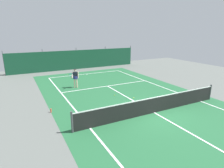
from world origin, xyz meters
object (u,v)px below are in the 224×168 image
(tennis_net, at_px, (155,105))
(parked_car, at_px, (69,60))
(tennis_player, at_px, (75,77))
(tennis_ball_midcourt, at_px, (114,95))
(tennis_ball_near_player, at_px, (134,98))
(tennis_ball_by_sideline, at_px, (67,74))
(water_bottle, at_px, (51,111))

(tennis_net, height_order, parked_car, parked_car)
(tennis_player, distance_m, tennis_ball_midcourt, 4.05)
(tennis_ball_near_player, height_order, tennis_ball_midcourt, same)
(tennis_net, relative_size, tennis_ball_by_sideline, 153.33)
(tennis_net, bearing_deg, tennis_ball_near_player, 83.06)
(tennis_ball_near_player, xyz_separation_m, water_bottle, (-5.82, 0.23, 0.09))
(tennis_player, height_order, tennis_ball_by_sideline, tennis_player)
(tennis_player, distance_m, tennis_ball_near_player, 5.53)
(tennis_ball_by_sideline, bearing_deg, tennis_player, -96.84)
(water_bottle, bearing_deg, tennis_ball_near_player, -2.23)
(parked_car, xyz_separation_m, water_bottle, (-5.16, -14.75, -0.72))
(tennis_ball_midcourt, distance_m, tennis_ball_by_sideline, 8.99)
(tennis_ball_by_sideline, bearing_deg, tennis_ball_midcourt, -81.56)
(parked_car, relative_size, water_bottle, 18.24)
(parked_car, bearing_deg, water_bottle, -102.77)
(water_bottle, bearing_deg, tennis_ball_by_sideline, 70.27)
(tennis_player, bearing_deg, tennis_ball_by_sideline, -73.11)
(tennis_ball_near_player, bearing_deg, tennis_net, -96.94)
(tennis_net, relative_size, water_bottle, 42.17)
(tennis_player, xyz_separation_m, water_bottle, (-2.87, -4.35, -0.84))
(tennis_ball_near_player, height_order, parked_car, parked_car)
(tennis_ball_by_sideline, distance_m, water_bottle, 10.45)
(tennis_ball_near_player, distance_m, tennis_ball_midcourt, 1.52)
(tennis_player, height_order, water_bottle, tennis_player)
(tennis_player, bearing_deg, tennis_net, 133.62)
(tennis_ball_midcourt, bearing_deg, water_bottle, -169.01)
(tennis_net, distance_m, tennis_ball_by_sideline, 12.90)
(tennis_ball_midcourt, xyz_separation_m, parked_car, (0.31, 13.81, 0.81))
(tennis_ball_midcourt, relative_size, parked_car, 0.02)
(tennis_ball_midcourt, bearing_deg, tennis_ball_near_player, -50.12)
(tennis_ball_by_sideline, height_order, water_bottle, water_bottle)
(tennis_ball_near_player, xyz_separation_m, parked_car, (-0.66, 14.98, 0.81))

